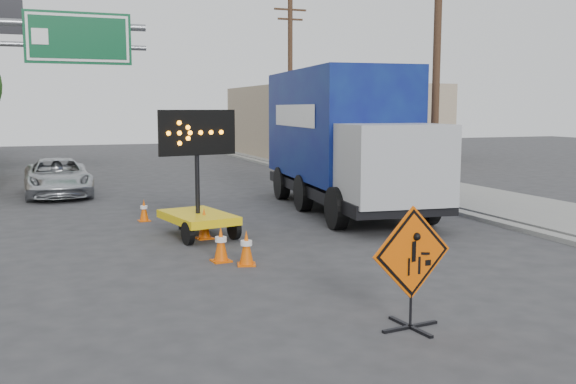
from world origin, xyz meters
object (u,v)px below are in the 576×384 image
arrow_board (198,209)px  pickup_truck (58,177)px  box_truck (343,147)px  construction_sign (412,264)px

arrow_board → pickup_truck: size_ratio=0.64×
arrow_board → box_truck: size_ratio=0.33×
pickup_truck → construction_sign: bearing=-76.4°
construction_sign → pickup_truck: 17.62m
pickup_truck → box_truck: bearing=-39.7°
arrow_board → box_truck: (5.25, 2.70, 1.29)m
box_truck → arrow_board: bearing=-147.2°
construction_sign → arrow_board: size_ratio=0.57×
arrow_board → pickup_truck: (-3.16, 9.31, -0.02)m
pickup_truck → arrow_board: bearing=-72.8°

